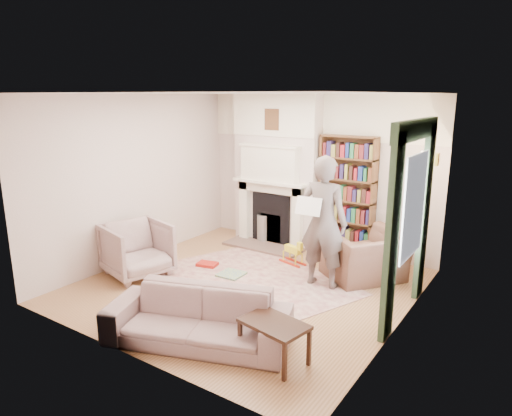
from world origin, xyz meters
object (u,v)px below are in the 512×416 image
Objects in this scene: armchair_reading at (366,256)px; coffee_table at (274,341)px; armchair_left at (137,249)px; bookcase at (347,190)px; rocking_horse at (293,252)px; paraffin_heater at (263,228)px; man_reading at (323,222)px; sofa at (198,318)px.

armchair_reading reaches higher than coffee_table.
armchair_left is 1.33× the size of coffee_table.
bookcase reaches higher than armchair_reading.
coffee_table is at bearing -48.77° from rocking_horse.
paraffin_heater is (0.74, 2.50, -0.15)m from armchair_left.
rocking_horse is at bearing -34.32° from paraffin_heater.
paraffin_heater is at bearing 135.47° from coffee_table.
man_reading is (-0.45, -0.60, 0.61)m from armchair_reading.
bookcase is 2.64× the size of coffee_table.
armchair_left is 1.69× the size of paraffin_heater.
rocking_horse is (1.80, 1.78, -0.21)m from armchair_left.
man_reading reaches higher than rocking_horse.
bookcase is 1.60× the size of armchair_reading.
man_reading is at bearing -34.05° from paraffin_heater.
armchair_left is at bearing 22.94° from man_reading.
rocking_horse is at bearing -49.85° from armchair_reading.
coffee_table is at bearing 99.52° from man_reading.
sofa is 1.07× the size of man_reading.
coffee_table is 4.07m from paraffin_heater.
coffee_table is (0.46, -2.11, -0.76)m from man_reading.
sofa is at bearing -67.50° from rocking_horse.
armchair_left reaches higher than sofa.
armchair_reading is 0.59× the size of man_reading.
armchair_reading is 2.71m from coffee_table.
paraffin_heater is at bearing -1.07° from armchair_left.
coffee_table is 1.27× the size of paraffin_heater.
coffee_table is 2.92m from rocking_horse.
armchair_reading is at bearing 101.14° from coffee_table.
coffee_table is (0.01, -2.71, -0.15)m from armchair_reading.
bookcase reaches higher than paraffin_heater.
armchair_left is (-2.32, -2.72, -0.75)m from bookcase.
bookcase reaches higher than man_reading.
coffee_table is (0.92, 0.16, -0.08)m from sofa.
bookcase is 3.84m from sofa.
coffee_table reaches higher than rocking_horse.
coffee_table is 1.46× the size of rocking_horse.
armchair_left is at bearing -130.53° from bookcase.
armchair_reading reaches higher than rocking_horse.
man_reading is 4.08× the size of rocking_horse.
armchair_reading is 2.39m from paraffin_heater.
bookcase is 1.84m from paraffin_heater.
armchair_left is at bearing -119.52° from rocking_horse.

